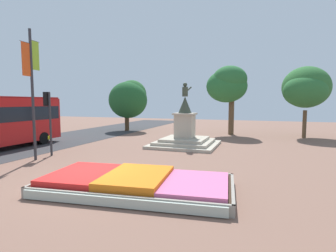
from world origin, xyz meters
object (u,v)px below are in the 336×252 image
Objects in this scene: statue_monument at (185,135)px; traffic_light_mid_block at (48,112)px; flower_planter at (134,183)px; banner_pole at (32,88)px.

traffic_light_mid_block is (-6.49, -5.85, 1.75)m from statue_monument.
flower_planter is 1.56× the size of statue_monument.
traffic_light_mid_block reaches higher than flower_planter.
banner_pole reaches higher than flower_planter.
traffic_light_mid_block is at bearing 97.07° from banner_pole.
statue_monument is at bearing 48.02° from banner_pole.
statue_monument is 1.23× the size of traffic_light_mid_block.
flower_planter is at bearing -85.00° from statue_monument.
traffic_light_mid_block is (-7.33, 3.81, 2.28)m from flower_planter.
banner_pole reaches higher than traffic_light_mid_block.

